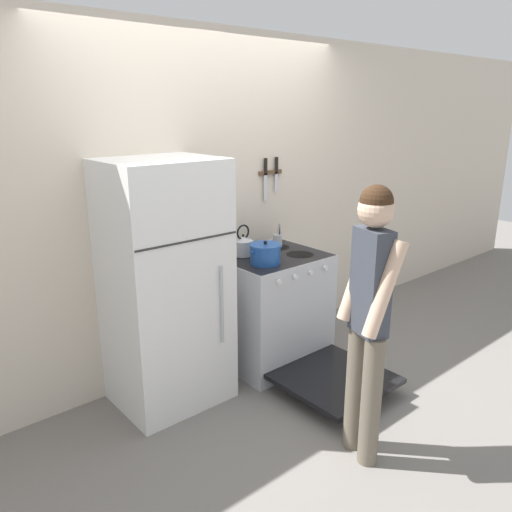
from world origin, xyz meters
The scene contains 9 objects.
ground_plane centered at (0.00, 0.00, 0.00)m, with size 14.00×14.00×0.00m, color slate.
wall_back centered at (0.00, 0.03, 1.27)m, with size 10.00×0.06×2.55m.
refrigerator centered at (-0.61, -0.30, 0.84)m, with size 0.73×0.63×1.68m.
stove_range centered at (0.30, -0.38, 0.44)m, with size 0.80×1.39×0.89m.
dutch_oven_pot centered at (0.12, -0.48, 0.96)m, with size 0.28×0.23×0.17m.
tea_kettle centered at (0.13, -0.20, 0.97)m, with size 0.19×0.15×0.24m.
utensil_jar centered at (0.50, -0.20, 0.94)m, with size 0.08×0.08×0.19m.
person centered at (-0.08, -1.56, 0.92)m, with size 0.32×0.38×1.61m.
wall_knife_strip centered at (0.58, -0.02, 1.47)m, with size 0.24×0.03×0.35m.
Camera 1 is at (-2.19, -3.09, 1.99)m, focal length 35.00 mm.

